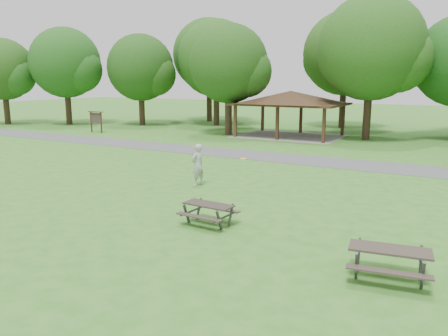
# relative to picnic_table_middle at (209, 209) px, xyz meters

# --- Properties ---
(ground) EXTENTS (160.00, 160.00, 0.00)m
(ground) POSITION_rel_picnic_table_middle_xyz_m (-1.96, -1.28, -0.53)
(ground) COLOR #327120
(ground) RESTS_ON ground
(asphalt_path) EXTENTS (120.00, 3.20, 0.02)m
(asphalt_path) POSITION_rel_picnic_table_middle_xyz_m (-1.96, 12.72, -0.52)
(asphalt_path) COLOR #4C4C4F
(asphalt_path) RESTS_ON ground
(pavilion) EXTENTS (8.60, 7.01, 3.76)m
(pavilion) POSITION_rel_picnic_table_middle_xyz_m (-5.96, 22.72, 2.54)
(pavilion) COLOR #3C2616
(pavilion) RESTS_ON ground
(notice_board) EXTENTS (1.60, 0.30, 1.88)m
(notice_board) POSITION_rel_picnic_table_middle_xyz_m (-21.96, 16.72, 0.78)
(notice_board) COLOR #3C1F15
(notice_board) RESTS_ON ground
(tree_row_a) EXTENTS (7.56, 7.20, 9.97)m
(tree_row_a) POSITION_rel_picnic_table_middle_xyz_m (-29.87, 20.75, 5.63)
(tree_row_a) COLOR black
(tree_row_a) RESTS_ON ground
(tree_row_b) EXTENTS (7.14, 6.80, 9.28)m
(tree_row_b) POSITION_rel_picnic_table_middle_xyz_m (-22.88, 24.25, 5.14)
(tree_row_b) COLOR #2F1E15
(tree_row_b) RESTS_ON ground
(tree_row_c) EXTENTS (8.19, 7.80, 10.67)m
(tree_row_c) POSITION_rel_picnic_table_middle_xyz_m (-15.86, 27.75, 6.01)
(tree_row_c) COLOR #301F15
(tree_row_c) RESTS_ON ground
(tree_row_d) EXTENTS (6.93, 6.60, 9.27)m
(tree_row_d) POSITION_rel_picnic_table_middle_xyz_m (-10.88, 21.25, 5.24)
(tree_row_d) COLOR #312015
(tree_row_d) RESTS_ON ground
(tree_row_e) EXTENTS (8.40, 8.00, 11.02)m
(tree_row_e) POSITION_rel_picnic_table_middle_xyz_m (0.14, 23.75, 6.26)
(tree_row_e) COLOR black
(tree_row_e) RESTS_ON ground
(tree_deep_a) EXTENTS (8.40, 8.00, 11.38)m
(tree_deep_a) POSITION_rel_picnic_table_middle_xyz_m (-18.86, 31.25, 6.60)
(tree_deep_a) COLOR #322016
(tree_deep_a) RESTS_ON ground
(tree_deep_b) EXTENTS (8.40, 8.00, 11.13)m
(tree_deep_b) POSITION_rel_picnic_table_middle_xyz_m (-3.86, 31.75, 6.36)
(tree_deep_b) COLOR black
(tree_deep_b) RESTS_ON ground
(tree_flank_left) EXTENTS (6.72, 6.40, 8.93)m
(tree_flank_left) POSITION_rel_picnic_table_middle_xyz_m (-35.88, 17.75, 5.00)
(tree_flank_left) COLOR black
(tree_flank_left) RESTS_ON ground
(picnic_table_middle) EXTENTS (1.71, 1.41, 0.71)m
(picnic_table_middle) POSITION_rel_picnic_table_middle_xyz_m (0.00, 0.00, 0.00)
(picnic_table_middle) COLOR #2B241F
(picnic_table_middle) RESTS_ON ground
(picnic_table_far) EXTENTS (2.03, 1.73, 0.79)m
(picnic_table_far) POSITION_rel_picnic_table_middle_xyz_m (5.77, -1.34, 0.06)
(picnic_table_far) COLOR #2F2922
(picnic_table_far) RESTS_ON ground
(frisbee_in_flight) EXTENTS (0.33, 0.33, 0.02)m
(frisbee_in_flight) POSITION_rel_picnic_table_middle_xyz_m (-0.68, 3.81, 1.00)
(frisbee_in_flight) COLOR yellow
(frisbee_in_flight) RESTS_ON ground
(frisbee_thrower) EXTENTS (0.57, 0.75, 1.86)m
(frisbee_thrower) POSITION_rel_picnic_table_middle_xyz_m (-3.24, 4.39, 0.40)
(frisbee_thrower) COLOR #ABABAE
(frisbee_thrower) RESTS_ON ground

